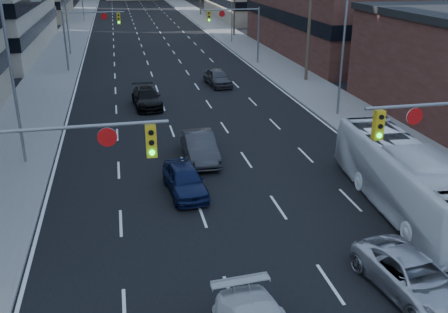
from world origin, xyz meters
TOP-DOWN VIEW (x-y plane):
  - road_surface at (0.00, 130.00)m, footprint 18.00×300.00m
  - sidewalk_left at (-11.50, 130.00)m, footprint 5.00×300.00m
  - sidewalk_right at (11.50, 130.00)m, footprint 5.00×300.00m
  - storefront_right_mid at (24.00, 50.00)m, footprint 20.00×30.00m
  - signal_near_left at (-7.45, 8.00)m, footprint 6.59×0.33m
  - signal_far_left at (-7.68, 45.00)m, footprint 6.09×0.33m
  - signal_far_right at (7.68, 45.00)m, footprint 6.09×0.33m
  - utility_pole_block at (12.20, 36.00)m, footprint 2.20×0.28m
  - streetlight_left_near at (-10.34, 20.00)m, footprint 2.03×0.22m
  - streetlight_left_mid at (-10.34, 55.00)m, footprint 2.03×0.22m
  - streetlight_right_near at (10.34, 25.00)m, footprint 2.03×0.22m
  - streetlight_right_far at (10.34, 60.00)m, footprint 2.03×0.22m
  - silver_suv at (4.31, 4.91)m, footprint 2.90×5.16m
  - transit_bus at (7.34, 10.76)m, footprint 3.40×11.18m
  - sedan_blue at (-2.23, 14.42)m, footprint 2.06×4.36m
  - sedan_grey_center at (-0.80, 18.61)m, footprint 1.67×4.76m
  - sedan_black_far at (-3.02, 30.30)m, footprint 2.34×5.06m
  - sedan_grey_right at (3.72, 35.99)m, footprint 2.23×4.58m

SIDE VIEW (x-z plane):
  - road_surface at x=0.00m, z-range 0.00..0.02m
  - sidewalk_left at x=-11.50m, z-range 0.00..0.15m
  - sidewalk_right at x=11.50m, z-range 0.00..0.15m
  - silver_suv at x=4.31m, z-range 0.00..1.36m
  - sedan_black_far at x=-3.02m, z-range 0.00..1.43m
  - sedan_blue at x=-2.23m, z-range 0.00..1.44m
  - sedan_grey_right at x=3.72m, z-range 0.00..1.51m
  - sedan_grey_center at x=-0.80m, z-range 0.00..1.57m
  - transit_bus at x=7.34m, z-range 0.00..3.07m
  - signal_far_left at x=-7.68m, z-range 1.30..7.30m
  - signal_far_right at x=7.68m, z-range 1.30..7.30m
  - signal_near_left at x=-7.45m, z-range 1.33..7.33m
  - storefront_right_mid at x=24.00m, z-range 0.00..9.00m
  - streetlight_left_near at x=-10.34m, z-range 0.55..9.55m
  - streetlight_left_mid at x=-10.34m, z-range 0.55..9.55m
  - streetlight_right_near at x=10.34m, z-range 0.55..9.55m
  - streetlight_right_far at x=10.34m, z-range 0.55..9.55m
  - utility_pole_block at x=12.20m, z-range 0.28..11.28m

